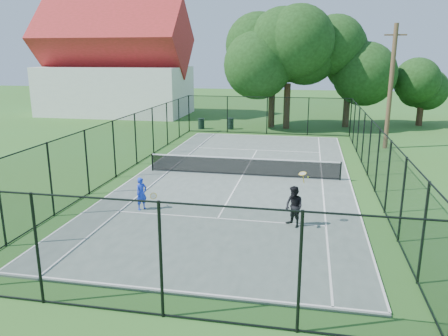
% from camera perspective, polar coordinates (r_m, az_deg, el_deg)
% --- Properties ---
extents(ground, '(120.00, 120.00, 0.00)m').
position_cam_1_polar(ground, '(23.09, 2.44, -1.09)').
color(ground, '#335E20').
extents(tennis_court, '(11.00, 24.00, 0.06)m').
position_cam_1_polar(tennis_court, '(23.08, 2.44, -1.02)').
color(tennis_court, '#526159').
rests_on(tennis_court, ground).
extents(tennis_net, '(10.08, 0.08, 0.95)m').
position_cam_1_polar(tennis_net, '(22.94, 2.45, 0.30)').
color(tennis_net, black).
rests_on(tennis_net, tennis_court).
extents(fence, '(13.10, 26.10, 3.00)m').
position_cam_1_polar(fence, '(22.73, 2.48, 2.55)').
color(fence, black).
rests_on(fence, ground).
extents(tree_near_left, '(6.53, 6.53, 8.52)m').
position_cam_1_polar(tree_near_left, '(38.70, 6.37, 13.03)').
color(tree_near_left, '#332114').
rests_on(tree_near_left, ground).
extents(tree_near_mid, '(6.92, 6.92, 9.06)m').
position_cam_1_polar(tree_near_mid, '(38.15, 8.40, 13.45)').
color(tree_near_mid, '#332114').
rests_on(tree_near_mid, ground).
extents(tree_near_right, '(6.09, 6.09, 8.40)m').
position_cam_1_polar(tree_near_right, '(40.03, 16.06, 12.75)').
color(tree_near_right, '#332114').
rests_on(tree_near_right, ground).
extents(tree_far_right, '(4.07, 4.07, 5.38)m').
position_cam_1_polar(tree_far_right, '(43.24, 24.52, 9.44)').
color(tree_far_right, '#332114').
rests_on(tree_far_right, ground).
extents(building, '(15.30, 8.15, 11.87)m').
position_cam_1_polar(building, '(48.45, -14.09, 12.62)').
color(building, silver).
rests_on(building, ground).
extents(trash_bin_left, '(0.58, 0.58, 0.91)m').
position_cam_1_polar(trash_bin_left, '(37.97, -3.00, 5.82)').
color(trash_bin_left, black).
rests_on(trash_bin_left, ground).
extents(trash_bin_right, '(0.58, 0.58, 0.97)m').
position_cam_1_polar(trash_bin_right, '(37.74, 0.85, 5.83)').
color(trash_bin_right, black).
rests_on(trash_bin_right, ground).
extents(utility_pole, '(1.40, 0.30, 8.21)m').
position_cam_1_polar(utility_pole, '(31.50, 20.94, 9.88)').
color(utility_pole, '#4C3823').
rests_on(utility_pole, ground).
extents(player_blue, '(0.86, 0.59, 1.35)m').
position_cam_1_polar(player_blue, '(18.17, -10.70, -3.31)').
color(player_blue, '#1734C5').
rests_on(player_blue, tennis_court).
extents(player_black, '(0.96, 0.96, 2.02)m').
position_cam_1_polar(player_black, '(16.27, 9.13, -5.01)').
color(player_black, black).
rests_on(player_black, tennis_court).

